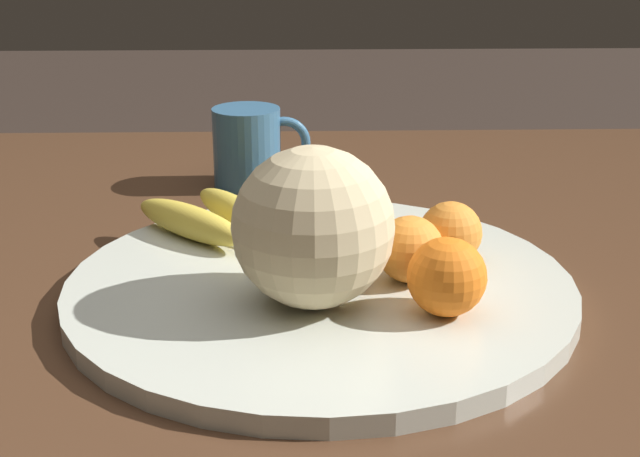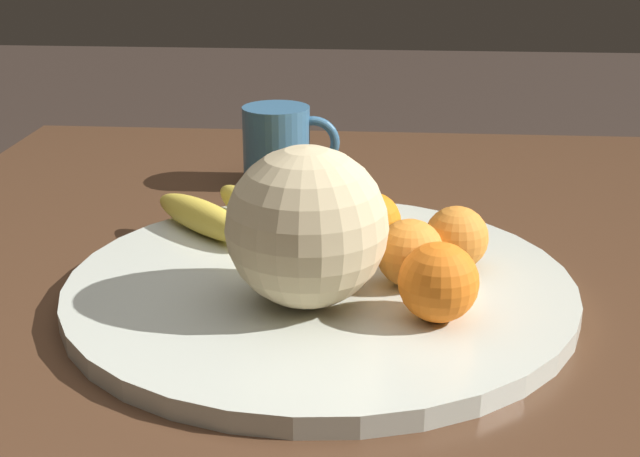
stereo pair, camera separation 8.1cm
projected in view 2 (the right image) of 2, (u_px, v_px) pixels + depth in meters
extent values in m
cube|color=#4C301E|center=(377.00, 312.00, 0.85)|extent=(1.24, 1.12, 0.04)
cube|color=#4C301E|center=(99.00, 358.00, 1.51)|extent=(0.07, 0.07, 0.68)
cylinder|color=beige|center=(320.00, 288.00, 0.83)|extent=(0.47, 0.47, 0.02)
torus|color=#47382D|center=(320.00, 285.00, 0.83)|extent=(0.47, 0.47, 0.01)
sphere|color=beige|center=(307.00, 227.00, 0.75)|extent=(0.14, 0.14, 0.14)
sphere|color=brown|center=(302.00, 232.00, 0.89)|extent=(0.03, 0.03, 0.03)
ellipsoid|color=gold|center=(347.00, 200.00, 0.99)|extent=(0.18, 0.05, 0.03)
ellipsoid|color=gold|center=(300.00, 204.00, 0.97)|extent=(0.18, 0.09, 0.04)
ellipsoid|color=gold|center=(252.00, 210.00, 0.95)|extent=(0.15, 0.11, 0.03)
ellipsoid|color=gold|center=(203.00, 217.00, 0.93)|extent=(0.14, 0.14, 0.03)
sphere|color=orange|center=(456.00, 238.00, 0.84)|extent=(0.06, 0.06, 0.06)
sphere|color=orange|center=(410.00, 253.00, 0.80)|extent=(0.06, 0.06, 0.06)
sphere|color=orange|center=(372.00, 222.00, 0.89)|extent=(0.06, 0.06, 0.06)
sphere|color=orange|center=(438.00, 282.00, 0.74)|extent=(0.07, 0.07, 0.07)
cylinder|color=#386689|center=(276.00, 145.00, 1.15)|extent=(0.09, 0.09, 0.10)
torus|color=#386689|center=(313.00, 142.00, 1.14)|extent=(0.01, 0.07, 0.07)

